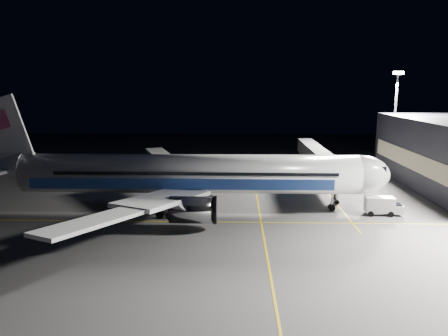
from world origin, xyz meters
TOP-DOWN VIEW (x-y plane):
  - ground at (0.00, 0.00)m, footprint 200.00×200.00m
  - guide_line_main at (10.00, 0.00)m, footprint 0.25×80.00m
  - guide_line_cross at (0.00, -6.00)m, footprint 70.00×0.25m
  - guide_line_side at (22.00, 10.00)m, footprint 0.25×40.00m
  - airliner at (-1.08, 0.00)m, footprint 61.48×54.22m
  - jet_bridge at (22.00, 18.06)m, footprint 3.60×34.40m
  - floodlight_mast_north at (40.00, 31.99)m, footprint 2.40×0.68m
  - service_truck at (27.11, -2.02)m, footprint 5.12×2.43m
  - baggage_tug at (-3.93, 14.58)m, footprint 2.93×2.67m
  - safety_cone_a at (4.50, 13.84)m, footprint 0.38×0.38m
  - safety_cone_b at (-0.96, 13.54)m, footprint 0.34×0.34m
  - safety_cone_c at (-8.00, 9.09)m, footprint 0.37×0.37m

SIDE VIEW (x-z plane):
  - ground at x=0.00m, z-range 0.00..0.00m
  - guide_line_main at x=10.00m, z-range 0.00..0.01m
  - guide_line_cross at x=0.00m, z-range 0.00..0.01m
  - guide_line_side at x=22.00m, z-range 0.00..0.01m
  - safety_cone_b at x=-0.96m, z-range 0.00..0.52m
  - safety_cone_c at x=-8.00m, z-range 0.00..0.55m
  - safety_cone_a at x=4.50m, z-range 0.00..0.56m
  - baggage_tug at x=-3.93m, z-range -0.07..1.67m
  - service_truck at x=27.11m, z-range 0.09..2.66m
  - jet_bridge at x=22.00m, z-range 1.43..7.73m
  - airliner at x=-1.08m, z-range -3.16..13.48m
  - floodlight_mast_north at x=40.00m, z-range 2.02..22.72m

